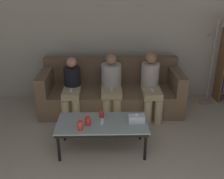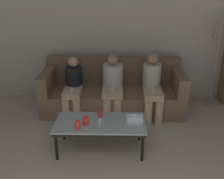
{
  "view_description": "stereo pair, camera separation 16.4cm",
  "coord_description": "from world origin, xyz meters",
  "px_view_note": "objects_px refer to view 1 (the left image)",
  "views": [
    {
      "loc": [
        -0.08,
        -0.8,
        2.24
      ],
      "look_at": [
        0.0,
        2.95,
        0.66
      ],
      "focal_mm": 42.0,
      "sensor_mm": 36.0,
      "label": 1
    },
    {
      "loc": [
        0.08,
        -0.8,
        2.24
      ],
      "look_at": [
        0.0,
        2.95,
        0.66
      ],
      "focal_mm": 42.0,
      "sensor_mm": 36.0,
      "label": 2
    }
  ],
  "objects_px": {
    "game_remote": "(102,122)",
    "standing_lamp": "(214,54)",
    "coffee_table": "(102,125)",
    "cup_near_right": "(101,114)",
    "seated_person_left_end": "(72,87)",
    "tissue_box": "(136,119)",
    "seated_person_mid_left": "(111,83)",
    "cup_far_center": "(80,126)",
    "cup_near_left": "(88,121)",
    "seated_person_mid_right": "(151,83)",
    "couch": "(111,92)"
  },
  "relations": [
    {
      "from": "game_remote",
      "to": "standing_lamp",
      "type": "xyz_separation_m",
      "value": [
        2.04,
        1.49,
        0.54
      ]
    },
    {
      "from": "coffee_table",
      "to": "cup_near_right",
      "type": "relative_size",
      "value": 14.22
    },
    {
      "from": "cup_near_right",
      "to": "seated_person_left_end",
      "type": "distance_m",
      "value": 1.06
    },
    {
      "from": "tissue_box",
      "to": "seated_person_mid_left",
      "type": "height_order",
      "value": "seated_person_mid_left"
    },
    {
      "from": "seated_person_left_end",
      "to": "game_remote",
      "type": "bearing_deg",
      "value": -63.56
    },
    {
      "from": "tissue_box",
      "to": "standing_lamp",
      "type": "height_order",
      "value": "standing_lamp"
    },
    {
      "from": "standing_lamp",
      "to": "cup_near_right",
      "type": "bearing_deg",
      "value": -146.8
    },
    {
      "from": "cup_far_center",
      "to": "tissue_box",
      "type": "xyz_separation_m",
      "value": [
        0.75,
        0.18,
        -0.01
      ]
    },
    {
      "from": "cup_near_left",
      "to": "seated_person_left_end",
      "type": "relative_size",
      "value": 0.11
    },
    {
      "from": "tissue_box",
      "to": "seated_person_left_end",
      "type": "relative_size",
      "value": 0.22
    },
    {
      "from": "cup_near_right",
      "to": "seated_person_mid_right",
      "type": "height_order",
      "value": "seated_person_mid_right"
    },
    {
      "from": "seated_person_mid_left",
      "to": "seated_person_mid_right",
      "type": "height_order",
      "value": "seated_person_mid_right"
    },
    {
      "from": "cup_near_left",
      "to": "cup_near_right",
      "type": "bearing_deg",
      "value": 50.06
    },
    {
      "from": "cup_far_center",
      "to": "seated_person_mid_right",
      "type": "relative_size",
      "value": 0.11
    },
    {
      "from": "cup_near_left",
      "to": "seated_person_left_end",
      "type": "height_order",
      "value": "seated_person_left_end"
    },
    {
      "from": "coffee_table",
      "to": "seated_person_mid_right",
      "type": "xyz_separation_m",
      "value": [
        0.83,
        1.08,
        0.18
      ]
    },
    {
      "from": "seated_person_left_end",
      "to": "seated_person_mid_left",
      "type": "relative_size",
      "value": 0.95
    },
    {
      "from": "cup_near_left",
      "to": "cup_far_center",
      "type": "height_order",
      "value": "cup_far_center"
    },
    {
      "from": "couch",
      "to": "tissue_box",
      "type": "bearing_deg",
      "value": -76.44
    },
    {
      "from": "seated_person_mid_left",
      "to": "game_remote",
      "type": "bearing_deg",
      "value": -97.64
    },
    {
      "from": "seated_person_mid_right",
      "to": "tissue_box",
      "type": "bearing_deg",
      "value": -108.5
    },
    {
      "from": "coffee_table",
      "to": "game_remote",
      "type": "bearing_deg",
      "value": -86.42
    },
    {
      "from": "cup_near_right",
      "to": "seated_person_mid_left",
      "type": "bearing_deg",
      "value": 80.56
    },
    {
      "from": "standing_lamp",
      "to": "game_remote",
      "type": "bearing_deg",
      "value": -143.75
    },
    {
      "from": "cup_far_center",
      "to": "tissue_box",
      "type": "height_order",
      "value": "tissue_box"
    },
    {
      "from": "standing_lamp",
      "to": "seated_person_mid_right",
      "type": "bearing_deg",
      "value": -161.24
    },
    {
      "from": "cup_near_right",
      "to": "standing_lamp",
      "type": "relative_size",
      "value": 0.05
    },
    {
      "from": "game_remote",
      "to": "seated_person_mid_left",
      "type": "bearing_deg",
      "value": 82.36
    },
    {
      "from": "cup_near_right",
      "to": "cup_far_center",
      "type": "height_order",
      "value": "cup_far_center"
    },
    {
      "from": "couch",
      "to": "seated_person_mid_left",
      "type": "distance_m",
      "value": 0.33
    },
    {
      "from": "couch",
      "to": "coffee_table",
      "type": "relative_size",
      "value": 2.03
    },
    {
      "from": "couch",
      "to": "seated_person_left_end",
      "type": "bearing_deg",
      "value": -159.77
    },
    {
      "from": "tissue_box",
      "to": "coffee_table",
      "type": "bearing_deg",
      "value": 179.77
    },
    {
      "from": "couch",
      "to": "cup_near_left",
      "type": "bearing_deg",
      "value": -103.73
    },
    {
      "from": "cup_near_right",
      "to": "tissue_box",
      "type": "xyz_separation_m",
      "value": [
        0.48,
        -0.16,
        0.01
      ]
    },
    {
      "from": "tissue_box",
      "to": "seated_person_mid_right",
      "type": "distance_m",
      "value": 1.15
    },
    {
      "from": "cup_near_left",
      "to": "seated_person_left_end",
      "type": "xyz_separation_m",
      "value": [
        -0.34,
        1.14,
        0.04
      ]
    },
    {
      "from": "cup_near_left",
      "to": "seated_person_mid_left",
      "type": "relative_size",
      "value": 0.11
    },
    {
      "from": "game_remote",
      "to": "cup_near_left",
      "type": "bearing_deg",
      "value": -162.18
    },
    {
      "from": "game_remote",
      "to": "seated_person_mid_left",
      "type": "xyz_separation_m",
      "value": [
        0.15,
        1.11,
        0.13
      ]
    },
    {
      "from": "cup_near_left",
      "to": "tissue_box",
      "type": "distance_m",
      "value": 0.66
    },
    {
      "from": "seated_person_left_end",
      "to": "tissue_box",
      "type": "bearing_deg",
      "value": -46.99
    },
    {
      "from": "seated_person_mid_left",
      "to": "seated_person_mid_right",
      "type": "bearing_deg",
      "value": -2.4
    },
    {
      "from": "cup_near_left",
      "to": "game_remote",
      "type": "xyz_separation_m",
      "value": [
        0.19,
        0.06,
        -0.05
      ]
    },
    {
      "from": "cup_near_left",
      "to": "cup_far_center",
      "type": "xyz_separation_m",
      "value": [
        -0.09,
        -0.12,
        0.0
      ]
    },
    {
      "from": "coffee_table",
      "to": "cup_far_center",
      "type": "distance_m",
      "value": 0.35
    },
    {
      "from": "cup_near_right",
      "to": "seated_person_mid_right",
      "type": "distance_m",
      "value": 1.26
    },
    {
      "from": "cup_far_center",
      "to": "game_remote",
      "type": "relative_size",
      "value": 0.8
    },
    {
      "from": "cup_near_left",
      "to": "cup_far_center",
      "type": "distance_m",
      "value": 0.15
    },
    {
      "from": "couch",
      "to": "game_remote",
      "type": "distance_m",
      "value": 1.34
    }
  ]
}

